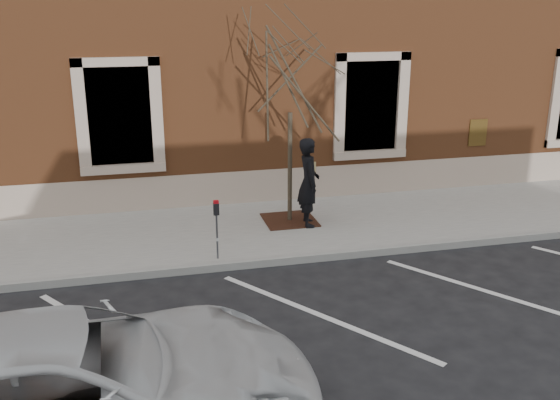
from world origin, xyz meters
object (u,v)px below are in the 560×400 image
object	(u,v)px
man	(309,182)
sapling	(290,81)
white_truck	(69,390)
parking_meter	(216,219)

from	to	relation	value
man	sapling	size ratio (longest dim) A/B	0.44
white_truck	man	bearing A→B (deg)	-37.83
parking_meter	white_truck	distance (m)	5.30
white_truck	sapling	bearing A→B (deg)	-34.32
man	white_truck	xyz separation A→B (m)	(-4.51, -6.19, -0.34)
man	parking_meter	size ratio (longest dim) A/B	1.67
man	white_truck	size ratio (longest dim) A/B	0.35
parking_meter	sapling	xyz separation A→B (m)	(1.88, 1.77, 2.30)
parking_meter	sapling	distance (m)	3.46
parking_meter	white_truck	xyz separation A→B (m)	(-2.30, -4.77, -0.18)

